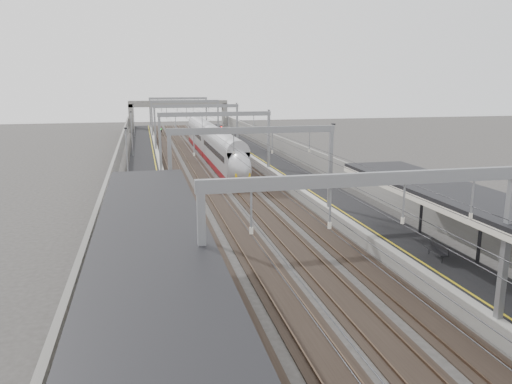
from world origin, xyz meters
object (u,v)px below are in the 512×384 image
overbridge (178,108)px  signal_green (161,134)px  train (213,147)px  bench (438,248)px

overbridge → signal_green: (-5.20, -30.12, -2.89)m
train → signal_green: bearing=114.0°
train → signal_green: train is taller
train → bench: 46.04m
overbridge → bench: bearing=-85.0°
signal_green → overbridge: bearing=80.2°
bench → signal_green: bearing=102.3°
bench → signal_green: 62.06m
bench → train: bearing=98.1°
train → bench: bearing=-81.9°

